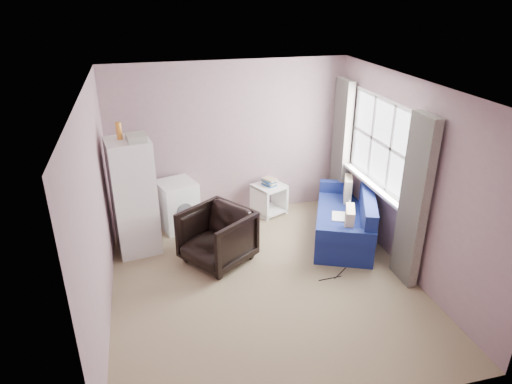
# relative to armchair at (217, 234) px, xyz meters

# --- Properties ---
(room) EXTENTS (3.84, 4.24, 2.54)m
(room) POSITION_rel_armchair_xyz_m (0.51, -0.61, 0.83)
(room) COLOR #978363
(room) RESTS_ON ground
(armchair) EXTENTS (1.10, 1.11, 0.84)m
(armchair) POSITION_rel_armchair_xyz_m (0.00, 0.00, 0.00)
(armchair) COLOR black
(armchair) RESTS_ON ground
(fridge) EXTENTS (0.66, 0.65, 1.89)m
(fridge) POSITION_rel_armchair_xyz_m (-1.05, 0.60, 0.42)
(fridge) COLOR white
(fridge) RESTS_ON ground
(washing_machine) EXTENTS (0.68, 0.68, 0.76)m
(washing_machine) POSITION_rel_armchair_xyz_m (-0.43, 1.14, -0.02)
(washing_machine) COLOR white
(washing_machine) RESTS_ON ground
(side_table) EXTENTS (0.61, 0.61, 0.63)m
(side_table) POSITION_rel_armchair_xyz_m (1.09, 1.25, -0.13)
(side_table) COLOR white
(side_table) RESTS_ON ground
(sofa) EXTENTS (1.44, 1.94, 0.79)m
(sofa) POSITION_rel_armchair_xyz_m (2.01, 0.17, -0.13)
(sofa) COLOR navy
(sofa) RESTS_ON ground
(window_dressing) EXTENTS (0.17, 2.62, 2.18)m
(window_dressing) POSITION_rel_armchair_xyz_m (2.28, 0.08, 0.69)
(window_dressing) COLOR white
(window_dressing) RESTS_ON ground
(floor_cables) EXTENTS (0.47, 0.21, 0.01)m
(floor_cables) POSITION_rel_armchair_xyz_m (1.44, -0.75, -0.41)
(floor_cables) COLOR black
(floor_cables) RESTS_ON ground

